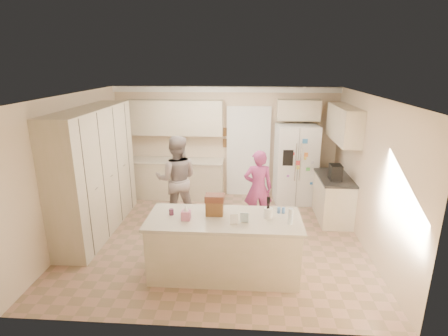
# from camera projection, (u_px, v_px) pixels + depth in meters

# --- Properties ---
(floor) EXTENTS (5.20, 4.60, 0.02)m
(floor) POSITION_uv_depth(u_px,v_px,m) (217.00, 238.00, 6.50)
(floor) COLOR #9C745F
(floor) RESTS_ON ground
(ceiling) EXTENTS (5.20, 4.60, 0.02)m
(ceiling) POSITION_uv_depth(u_px,v_px,m) (217.00, 95.00, 5.73)
(ceiling) COLOR white
(ceiling) RESTS_ON wall_back
(wall_back) EXTENTS (5.20, 0.02, 2.60)m
(wall_back) POSITION_uv_depth(u_px,v_px,m) (225.00, 142.00, 8.32)
(wall_back) COLOR beige
(wall_back) RESTS_ON ground
(wall_front) EXTENTS (5.20, 0.02, 2.60)m
(wall_front) POSITION_uv_depth(u_px,v_px,m) (199.00, 233.00, 3.91)
(wall_front) COLOR beige
(wall_front) RESTS_ON ground
(wall_left) EXTENTS (0.02, 4.60, 2.60)m
(wall_left) POSITION_uv_depth(u_px,v_px,m) (73.00, 168.00, 6.28)
(wall_left) COLOR beige
(wall_left) RESTS_ON ground
(wall_right) EXTENTS (0.02, 4.60, 2.60)m
(wall_right) POSITION_uv_depth(u_px,v_px,m) (369.00, 174.00, 5.95)
(wall_right) COLOR beige
(wall_right) RESTS_ON ground
(crown_back) EXTENTS (5.20, 0.08, 0.12)m
(crown_back) POSITION_uv_depth(u_px,v_px,m) (225.00, 89.00, 7.91)
(crown_back) COLOR white
(crown_back) RESTS_ON wall_back
(pantry_bank) EXTENTS (0.60, 2.60, 2.35)m
(pantry_bank) POSITION_uv_depth(u_px,v_px,m) (95.00, 172.00, 6.49)
(pantry_bank) COLOR beige
(pantry_bank) RESTS_ON floor
(back_base_cab) EXTENTS (2.20, 0.60, 0.88)m
(back_base_cab) POSITION_uv_depth(u_px,v_px,m) (177.00, 179.00, 8.35)
(back_base_cab) COLOR beige
(back_base_cab) RESTS_ON floor
(back_countertop) EXTENTS (2.24, 0.63, 0.04)m
(back_countertop) POSITION_uv_depth(u_px,v_px,m) (176.00, 161.00, 8.21)
(back_countertop) COLOR #BDB09B
(back_countertop) RESTS_ON back_base_cab
(back_upper_cab) EXTENTS (2.20, 0.35, 0.80)m
(back_upper_cab) POSITION_uv_depth(u_px,v_px,m) (175.00, 118.00, 8.04)
(back_upper_cab) COLOR beige
(back_upper_cab) RESTS_ON wall_back
(doorway_opening) EXTENTS (0.90, 0.06, 2.10)m
(doorway_opening) POSITION_uv_depth(u_px,v_px,m) (248.00, 153.00, 8.33)
(doorway_opening) COLOR black
(doorway_opening) RESTS_ON floor
(doorway_casing) EXTENTS (1.02, 0.03, 2.22)m
(doorway_casing) POSITION_uv_depth(u_px,v_px,m) (248.00, 153.00, 8.30)
(doorway_casing) COLOR white
(doorway_casing) RESTS_ON floor
(wall_frame_upper) EXTENTS (0.15, 0.02, 0.20)m
(wall_frame_upper) POSITION_uv_depth(u_px,v_px,m) (226.00, 132.00, 8.21)
(wall_frame_upper) COLOR brown
(wall_frame_upper) RESTS_ON wall_back
(wall_frame_lower) EXTENTS (0.15, 0.02, 0.20)m
(wall_frame_lower) POSITION_uv_depth(u_px,v_px,m) (226.00, 143.00, 8.29)
(wall_frame_lower) COLOR brown
(wall_frame_lower) RESTS_ON wall_back
(refrigerator) EXTENTS (0.95, 0.76, 1.80)m
(refrigerator) POSITION_uv_depth(u_px,v_px,m) (295.00, 164.00, 7.93)
(refrigerator) COLOR white
(refrigerator) RESTS_ON floor
(fridge_seam) EXTENTS (0.02, 0.02, 1.78)m
(fridge_seam) POSITION_uv_depth(u_px,v_px,m) (297.00, 169.00, 7.59)
(fridge_seam) COLOR gray
(fridge_seam) RESTS_ON refrigerator
(fridge_dispenser) EXTENTS (0.22, 0.03, 0.35)m
(fridge_dispenser) POSITION_uv_depth(u_px,v_px,m) (288.00, 158.00, 7.52)
(fridge_dispenser) COLOR black
(fridge_dispenser) RESTS_ON refrigerator
(fridge_handle_l) EXTENTS (0.02, 0.02, 0.85)m
(fridge_handle_l) POSITION_uv_depth(u_px,v_px,m) (296.00, 162.00, 7.54)
(fridge_handle_l) COLOR silver
(fridge_handle_l) RESTS_ON refrigerator
(fridge_handle_r) EXTENTS (0.02, 0.02, 0.85)m
(fridge_handle_r) POSITION_uv_depth(u_px,v_px,m) (300.00, 163.00, 7.53)
(fridge_handle_r) COLOR silver
(fridge_handle_r) RESTS_ON refrigerator
(over_fridge_cab) EXTENTS (0.95, 0.35, 0.45)m
(over_fridge_cab) POSITION_uv_depth(u_px,v_px,m) (298.00, 110.00, 7.80)
(over_fridge_cab) COLOR beige
(over_fridge_cab) RESTS_ON wall_back
(right_base_cab) EXTENTS (0.60, 1.20, 0.88)m
(right_base_cab) POSITION_uv_depth(u_px,v_px,m) (333.00, 199.00, 7.17)
(right_base_cab) COLOR beige
(right_base_cab) RESTS_ON floor
(right_countertop) EXTENTS (0.63, 1.24, 0.04)m
(right_countertop) POSITION_uv_depth(u_px,v_px,m) (334.00, 177.00, 7.04)
(right_countertop) COLOR #2D2B28
(right_countertop) RESTS_ON right_base_cab
(right_upper_cab) EXTENTS (0.35, 1.50, 0.70)m
(right_upper_cab) POSITION_uv_depth(u_px,v_px,m) (344.00, 124.00, 6.91)
(right_upper_cab) COLOR beige
(right_upper_cab) RESTS_ON wall_right
(coffee_maker) EXTENTS (0.22, 0.28, 0.30)m
(coffee_maker) POSITION_uv_depth(u_px,v_px,m) (335.00, 172.00, 6.80)
(coffee_maker) COLOR black
(coffee_maker) RESTS_ON right_countertop
(island_base) EXTENTS (2.20, 0.90, 0.88)m
(island_base) POSITION_uv_depth(u_px,v_px,m) (224.00, 247.00, 5.30)
(island_base) COLOR beige
(island_base) RESTS_ON floor
(island_top) EXTENTS (2.28, 0.96, 0.05)m
(island_top) POSITION_uv_depth(u_px,v_px,m) (224.00, 219.00, 5.17)
(island_top) COLOR #BDB09B
(island_top) RESTS_ON island_base
(utensil_crock) EXTENTS (0.13, 0.13, 0.15)m
(utensil_crock) POSITION_uv_depth(u_px,v_px,m) (268.00, 213.00, 5.15)
(utensil_crock) COLOR white
(utensil_crock) RESTS_ON island_top
(tissue_box) EXTENTS (0.13, 0.13, 0.14)m
(tissue_box) POSITION_uv_depth(u_px,v_px,m) (186.00, 215.00, 5.08)
(tissue_box) COLOR #CA7095
(tissue_box) RESTS_ON island_top
(tissue_plume) EXTENTS (0.08, 0.08, 0.08)m
(tissue_plume) POSITION_uv_depth(u_px,v_px,m) (186.00, 208.00, 5.05)
(tissue_plume) COLOR white
(tissue_plume) RESTS_ON tissue_box
(dollhouse_body) EXTENTS (0.26, 0.18, 0.22)m
(dollhouse_body) POSITION_uv_depth(u_px,v_px,m) (215.00, 208.00, 5.24)
(dollhouse_body) COLOR brown
(dollhouse_body) RESTS_ON island_top
(dollhouse_roof) EXTENTS (0.28, 0.20, 0.10)m
(dollhouse_roof) POSITION_uv_depth(u_px,v_px,m) (215.00, 198.00, 5.19)
(dollhouse_roof) COLOR #592D1E
(dollhouse_roof) RESTS_ON dollhouse_body
(jam_jar) EXTENTS (0.07, 0.07, 0.09)m
(jam_jar) POSITION_uv_depth(u_px,v_px,m) (171.00, 212.00, 5.25)
(jam_jar) COLOR #59263F
(jam_jar) RESTS_ON island_top
(greeting_card_a) EXTENTS (0.12, 0.06, 0.16)m
(greeting_card_a) POSITION_uv_depth(u_px,v_px,m) (234.00, 219.00, 4.94)
(greeting_card_a) COLOR white
(greeting_card_a) RESTS_ON island_top
(greeting_card_b) EXTENTS (0.12, 0.05, 0.16)m
(greeting_card_b) POSITION_uv_depth(u_px,v_px,m) (244.00, 218.00, 4.98)
(greeting_card_b) COLOR silver
(greeting_card_b) RESTS_ON island_top
(water_bottle) EXTENTS (0.07, 0.07, 0.24)m
(water_bottle) POSITION_uv_depth(u_px,v_px,m) (291.00, 216.00, 4.92)
(water_bottle) COLOR silver
(water_bottle) RESTS_ON island_top
(shaker_salt) EXTENTS (0.05, 0.05, 0.09)m
(shaker_salt) POSITION_uv_depth(u_px,v_px,m) (279.00, 210.00, 5.31)
(shaker_salt) COLOR #4A74B5
(shaker_salt) RESTS_ON island_top
(shaker_pepper) EXTENTS (0.05, 0.05, 0.09)m
(shaker_pepper) POSITION_uv_depth(u_px,v_px,m) (283.00, 210.00, 5.30)
(shaker_pepper) COLOR #4A74B5
(shaker_pepper) RESTS_ON island_top
(teen_boy) EXTENTS (0.92, 0.75, 1.77)m
(teen_boy) POSITION_uv_depth(u_px,v_px,m) (177.00, 179.00, 6.99)
(teen_boy) COLOR #989390
(teen_boy) RESTS_ON floor
(teen_girl) EXTENTS (0.58, 0.41, 1.54)m
(teen_girl) POSITION_uv_depth(u_px,v_px,m) (258.00, 188.00, 6.81)
(teen_girl) COLOR #A9327B
(teen_girl) RESTS_ON floor
(fridge_magnets) EXTENTS (0.76, 0.02, 1.44)m
(fridge_magnets) POSITION_uv_depth(u_px,v_px,m) (298.00, 169.00, 7.58)
(fridge_magnets) COLOR tan
(fridge_magnets) RESTS_ON refrigerator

